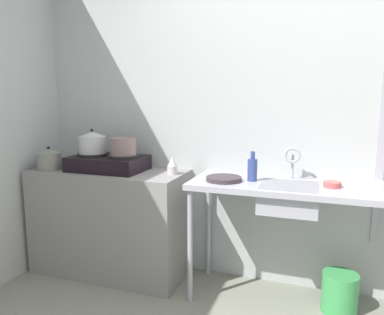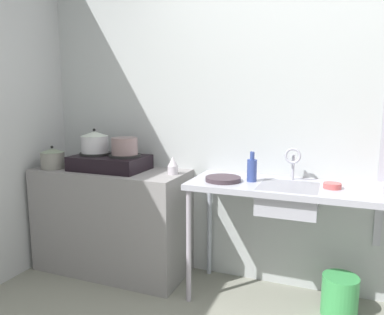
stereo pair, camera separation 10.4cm
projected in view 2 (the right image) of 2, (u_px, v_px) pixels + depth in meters
wall_back at (312, 105)px, 2.64m from camera, size 5.19×0.10×2.78m
counter_concrete at (112, 220)px, 3.06m from camera, size 1.26×0.53×0.86m
counter_sink at (320, 197)px, 2.42m from camera, size 1.76×0.53×0.86m
stove at (110, 162)px, 2.98m from camera, size 0.59×0.38×0.13m
pot_on_left_burner at (95, 142)px, 3.01m from camera, size 0.22×0.22×0.20m
pot_on_right_burner at (125, 146)px, 2.91m from camera, size 0.21×0.21×0.14m
pot_beside_stove at (53, 158)px, 3.03m from camera, size 0.19×0.19×0.19m
percolator at (173, 166)px, 2.81m from camera, size 0.08×0.08×0.14m
sink_basin at (288, 199)px, 2.45m from camera, size 0.39×0.36×0.17m
faucet at (293, 159)px, 2.57m from camera, size 0.11×0.07×0.24m
frying_pan at (223, 179)px, 2.58m from camera, size 0.25×0.25×0.03m
cup_by_rack at (380, 189)px, 2.20m from camera, size 0.08×0.08×0.07m
small_bowl_on_drainboard at (332, 186)px, 2.37m from camera, size 0.11×0.11×0.04m
bottle_by_sink at (252, 169)px, 2.56m from camera, size 0.07×0.07×0.21m
bucket_on_floor at (340, 296)px, 2.45m from camera, size 0.24×0.24×0.27m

